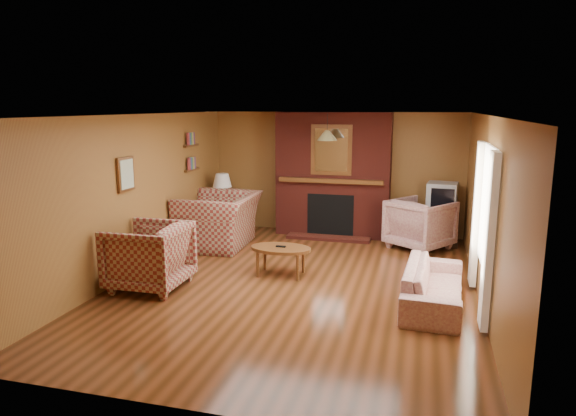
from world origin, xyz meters
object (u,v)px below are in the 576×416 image
(plaid_armchair, at_px, (149,256))
(floral_sofa, at_px, (434,285))
(plaid_loveseat, at_px, (219,220))
(tv_stand, at_px, (440,226))
(table_lamp, at_px, (222,187))
(floral_armchair, at_px, (420,224))
(crt_tv, at_px, (442,196))
(side_table, at_px, (223,220))
(fireplace, at_px, (333,176))
(coffee_table, at_px, (281,250))

(plaid_armchair, distance_m, floral_sofa, 3.87)
(floral_sofa, bearing_deg, plaid_loveseat, 66.21)
(plaid_loveseat, bearing_deg, tv_stand, 104.04)
(table_lamp, bearing_deg, floral_armchair, -0.66)
(crt_tv, bearing_deg, plaid_loveseat, -163.61)
(side_table, bearing_deg, crt_tv, 4.74)
(fireplace, relative_size, plaid_armchair, 2.36)
(plaid_armchair, height_order, floral_sofa, plaid_armchair)
(floral_sofa, height_order, table_lamp, table_lamp)
(fireplace, height_order, table_lamp, fireplace)
(coffee_table, bearing_deg, fireplace, 83.13)
(plaid_loveseat, height_order, floral_sofa, plaid_loveseat)
(tv_stand, bearing_deg, floral_sofa, -93.43)
(plaid_armchair, bearing_deg, floral_armchair, 129.43)
(plaid_armchair, relative_size, coffee_table, 1.10)
(side_table, bearing_deg, table_lamp, 0.00)
(side_table, xyz_separation_m, table_lamp, (0.00, 0.00, 0.64))
(floral_sofa, relative_size, table_lamp, 2.91)
(floral_sofa, relative_size, crt_tv, 3.15)
(fireplace, distance_m, crt_tv, 2.08)
(floral_sofa, bearing_deg, tv_stand, 0.63)
(fireplace, height_order, crt_tv, fireplace)
(side_table, xyz_separation_m, crt_tv, (4.15, 0.34, 0.61))
(side_table, height_order, table_lamp, table_lamp)
(tv_stand, bearing_deg, floral_armchair, -132.79)
(fireplace, relative_size, coffee_table, 2.60)
(fireplace, distance_m, tv_stand, 2.23)
(coffee_table, bearing_deg, floral_armchair, 45.71)
(plaid_loveseat, distance_m, tv_stand, 4.07)
(coffee_table, relative_size, tv_stand, 1.37)
(floral_sofa, bearing_deg, side_table, 59.10)
(fireplace, bearing_deg, plaid_armchair, -118.10)
(crt_tv, bearing_deg, coffee_table, -134.02)
(table_lamp, height_order, tv_stand, table_lamp)
(floral_sofa, relative_size, floral_armchair, 1.83)
(coffee_table, height_order, tv_stand, tv_stand)
(table_lamp, bearing_deg, fireplace, 14.29)
(plaid_loveseat, xyz_separation_m, plaid_armchair, (-0.10, -2.32, -0.01))
(plaid_armchair, relative_size, table_lamp, 1.65)
(fireplace, bearing_deg, crt_tv, -5.30)
(plaid_loveseat, bearing_deg, coffee_table, 47.19)
(table_lamp, relative_size, crt_tv, 1.08)
(floral_armchair, relative_size, side_table, 1.64)
(fireplace, height_order, tv_stand, fireplace)
(floral_sofa, xyz_separation_m, crt_tv, (0.15, 3.07, 0.65))
(plaid_armchair, relative_size, floral_sofa, 0.57)
(plaid_armchair, distance_m, tv_stand, 5.30)
(floral_armchair, height_order, coffee_table, floral_armchair)
(floral_armchair, height_order, table_lamp, table_lamp)
(side_table, relative_size, table_lamp, 0.97)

